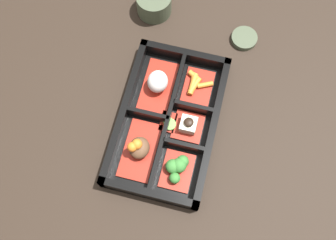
# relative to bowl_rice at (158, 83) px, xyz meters

# --- Properties ---
(ground_plane) EXTENTS (3.00, 3.00, 0.00)m
(ground_plane) POSITION_rel_bowl_rice_xyz_m (-0.07, -0.04, -0.03)
(ground_plane) COLOR black
(bento_base) EXTENTS (0.32, 0.20, 0.01)m
(bento_base) POSITION_rel_bowl_rice_xyz_m (-0.07, -0.04, -0.03)
(bento_base) COLOR black
(bento_base) RESTS_ON ground_plane
(bento_rim) EXTENTS (0.32, 0.20, 0.04)m
(bento_rim) POSITION_rel_bowl_rice_xyz_m (-0.07, -0.04, -0.01)
(bento_rim) COLOR black
(bento_rim) RESTS_ON ground_plane
(bowl_stew) EXTENTS (0.12, 0.06, 0.05)m
(bowl_stew) POSITION_rel_bowl_rice_xyz_m (-0.14, 0.00, -0.00)
(bowl_stew) COLOR maroon
(bowl_stew) RESTS_ON bento_base
(bowl_rice) EXTENTS (0.12, 0.06, 0.05)m
(bowl_rice) POSITION_rel_bowl_rice_xyz_m (0.00, 0.00, 0.00)
(bowl_rice) COLOR maroon
(bowl_rice) RESTS_ON bento_base
(bowl_greens) EXTENTS (0.08, 0.06, 0.03)m
(bowl_greens) POSITION_rel_bowl_rice_xyz_m (-0.16, -0.08, -0.01)
(bowl_greens) COLOR maroon
(bowl_greens) RESTS_ON bento_base
(bowl_tofu) EXTENTS (0.06, 0.06, 0.04)m
(bowl_tofu) POSITION_rel_bowl_rice_xyz_m (-0.08, -0.08, -0.01)
(bowl_tofu) COLOR maroon
(bowl_tofu) RESTS_ON bento_base
(bowl_carrots) EXTENTS (0.09, 0.06, 0.02)m
(bowl_carrots) POSITION_rel_bowl_rice_xyz_m (0.02, -0.08, -0.01)
(bowl_carrots) COLOR maroon
(bowl_carrots) RESTS_ON bento_base
(bowl_pickles) EXTENTS (0.04, 0.03, 0.01)m
(bowl_pickles) POSITION_rel_bowl_rice_xyz_m (-0.08, -0.04, -0.02)
(bowl_pickles) COLOR maroon
(bowl_pickles) RESTS_ON bento_base
(tea_cup) EXTENTS (0.08, 0.08, 0.05)m
(tea_cup) POSITION_rel_bowl_rice_xyz_m (0.19, 0.06, -0.00)
(tea_cup) COLOR #424C38
(tea_cup) RESTS_ON ground_plane
(sauce_dish) EXTENTS (0.06, 0.06, 0.01)m
(sauce_dish) POSITION_rel_bowl_rice_xyz_m (0.16, -0.16, -0.02)
(sauce_dish) COLOR #424C38
(sauce_dish) RESTS_ON ground_plane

